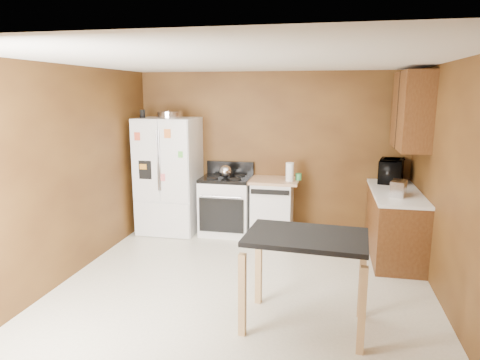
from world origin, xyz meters
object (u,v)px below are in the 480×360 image
(microwave, at_px, (391,171))
(green_canister, at_px, (298,177))
(gas_range, at_px, (226,204))
(dishwasher, at_px, (272,207))
(refrigerator, at_px, (169,176))
(roasting_pan, at_px, (170,115))
(pen_cup, at_px, (142,114))
(kettle, at_px, (226,171))
(toaster, at_px, (398,188))
(island, at_px, (306,250))
(paper_towel, at_px, (290,172))

(microwave, bearing_deg, green_canister, 108.20)
(gas_range, distance_m, dishwasher, 0.72)
(microwave, xyz_separation_m, refrigerator, (-3.35, -0.21, -0.16))
(green_canister, bearing_deg, dishwasher, -176.67)
(roasting_pan, distance_m, refrigerator, 0.95)
(pen_cup, distance_m, microwave, 3.83)
(kettle, relative_size, microwave, 0.34)
(roasting_pan, distance_m, microwave, 3.42)
(pen_cup, bearing_deg, refrigerator, 6.57)
(roasting_pan, xyz_separation_m, toaster, (3.29, -0.74, -0.85))
(dishwasher, bearing_deg, roasting_pan, -178.46)
(refrigerator, bearing_deg, dishwasher, 2.98)
(kettle, height_order, toaster, toaster)
(dishwasher, relative_size, island, 0.77)
(paper_towel, height_order, microwave, microwave)
(green_canister, xyz_separation_m, microwave, (1.33, 0.10, 0.12))
(island, bearing_deg, refrigerator, 132.61)
(toaster, xyz_separation_m, microwave, (0.03, 0.90, 0.06))
(island, bearing_deg, paper_towel, 98.61)
(roasting_pan, bearing_deg, microwave, 2.82)
(roasting_pan, xyz_separation_m, microwave, (3.32, 0.16, -0.79))
(paper_towel, height_order, gas_range, paper_towel)
(toaster, bearing_deg, green_canister, 166.62)
(toaster, bearing_deg, pen_cup, -171.76)
(roasting_pan, xyz_separation_m, refrigerator, (-0.03, -0.04, -0.95))
(paper_towel, xyz_separation_m, dishwasher, (-0.26, 0.08, -0.58))
(pen_cup, relative_size, refrigerator, 0.07)
(pen_cup, xyz_separation_m, toaster, (3.70, -0.65, -0.86))
(pen_cup, xyz_separation_m, island, (2.65, -2.42, -1.11))
(microwave, relative_size, gas_range, 0.51)
(kettle, distance_m, green_canister, 1.11)
(toaster, xyz_separation_m, gas_range, (-2.41, 0.76, -0.54))
(roasting_pan, relative_size, dishwasher, 0.44)
(kettle, height_order, island, kettle)
(dishwasher, bearing_deg, microwave, 4.00)
(pen_cup, bearing_deg, dishwasher, 3.67)
(pen_cup, relative_size, island, 0.11)
(microwave, distance_m, refrigerator, 3.36)
(pen_cup, distance_m, gas_range, 1.91)
(green_canister, distance_m, gas_range, 1.21)
(dishwasher, distance_m, island, 2.64)
(roasting_pan, height_order, refrigerator, roasting_pan)
(toaster, bearing_deg, dishwasher, 173.44)
(paper_towel, relative_size, microwave, 0.49)
(gas_range, relative_size, dishwasher, 1.24)
(green_canister, bearing_deg, island, -84.46)
(roasting_pan, height_order, green_canister, roasting_pan)
(roasting_pan, bearing_deg, kettle, -1.77)
(paper_towel, xyz_separation_m, toaster, (1.43, -0.70, -0.03))
(green_canister, relative_size, dishwasher, 0.11)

